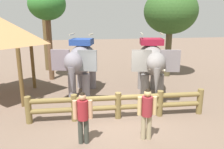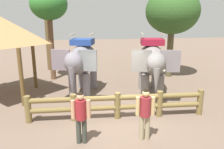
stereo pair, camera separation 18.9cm
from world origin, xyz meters
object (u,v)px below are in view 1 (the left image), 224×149
tourist_woman_in_black (147,111)px  tree_back_center (47,6)px  log_fence (118,104)px  tourist_man_in_blue (83,114)px  elephant_near_left (81,61)px  elephant_center (151,62)px  tree_far_left (171,12)px

tourist_woman_in_black → tree_back_center: size_ratio=0.32×
log_fence → tourist_woman_in_black: tourist_woman_in_black is taller
tourist_man_in_blue → elephant_near_left: bearing=88.3°
elephant_center → tourist_woman_in_black: (-1.48, -3.98, -0.74)m
elephant_near_left → elephant_center: elephant_center is taller
elephant_center → tree_far_left: tree_far_left is taller
elephant_near_left → log_fence: bearing=-67.4°
elephant_near_left → tourist_woman_in_black: elephant_near_left is taller
tree_far_left → tourist_man_in_blue: bearing=-128.3°
log_fence → tree_back_center: size_ratio=1.27×
elephant_near_left → tourist_man_in_blue: (-0.14, -4.68, -0.73)m
elephant_near_left → tree_far_left: bearing=25.6°
elephant_center → elephant_near_left: bearing=166.8°
tourist_man_in_blue → tree_far_left: size_ratio=0.31×
elephant_center → tree_back_center: size_ratio=0.67×
log_fence → elephant_near_left: (-1.28, 3.07, 1.11)m
tree_back_center → tree_far_left: bearing=-2.9°
tourist_woman_in_black → elephant_center: bearing=69.6°
log_fence → tourist_man_in_blue: 2.17m
tourist_woman_in_black → tourist_man_in_blue: size_ratio=1.02×
log_fence → elephant_near_left: elephant_near_left is taller
elephant_center → tree_back_center: bearing=142.8°
tourist_woman_in_black → tree_far_left: (3.84, 7.51, 3.13)m
tree_back_center → elephant_center: bearing=-37.2°
elephant_near_left → elephant_center: 3.44m
tourist_man_in_blue → tree_back_center: bearing=101.9°
elephant_near_left → tree_far_left: 6.78m
tourist_man_in_blue → tree_back_center: tree_back_center is taller
elephant_center → tourist_man_in_blue: bearing=-131.9°
log_fence → tourist_man_in_blue: bearing=-131.5°
elephant_center → tourist_man_in_blue: size_ratio=2.17×
elephant_center → tree_far_left: size_ratio=0.66×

